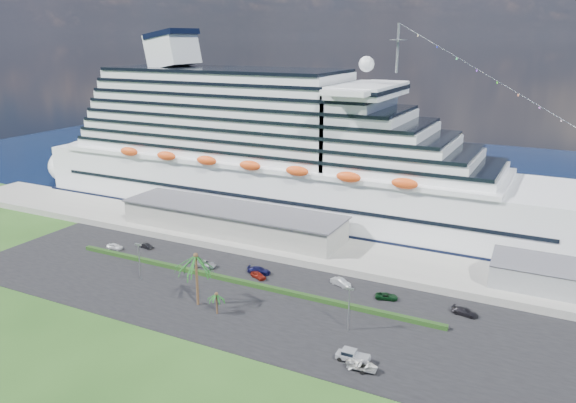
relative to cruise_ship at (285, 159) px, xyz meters
The scene contains 22 objects.
ground 69.56m from the cruise_ship, 71.40° to the right, with size 420.00×420.00×0.00m, color #214416.
asphalt_lot 59.58m from the cruise_ship, 67.89° to the right, with size 140.00×38.00×0.12m, color black.
wharf 35.90m from the cruise_ship, 48.10° to the right, with size 240.00×20.00×1.80m, color gray.
water 71.40m from the cruise_ship, 71.93° to the left, with size 420.00×160.00×0.02m, color black.
cruise_ship is the anchor object (origin of this frame).
terminal_building 26.92m from the cruise_ship, 98.22° to the right, with size 61.00×15.00×6.30m.
port_shed 78.32m from the cruise_ship, 18.08° to the right, with size 24.00×12.31×7.37m.
hedge 52.41m from the cruise_ship, 74.26° to the right, with size 88.00×1.10×0.90m, color black.
lamp_post_left 57.50m from the cruise_ship, 96.59° to the right, with size 1.60×0.35×8.27m.
lamp_post_right 70.64m from the cruise_ship, 53.44° to the right, with size 1.60×0.35×8.27m.
palm_tall 61.56m from the cruise_ship, 79.12° to the right, with size 8.82×8.82×11.13m.
palm_short 65.13m from the cruise_ship, 74.52° to the right, with size 3.53×3.53×4.56m.
parked_car_0 53.47m from the cruise_ship, 118.67° to the right, with size 1.70×4.23×1.44m, color white.
parked_car_1 47.35m from the cruise_ship, 113.78° to the right, with size 1.31×3.77×1.24m, color black.
parked_car_2 46.73m from the cruise_ship, 87.49° to the right, with size 2.45×5.31×1.48m, color #9A9CA2.
parked_car_3 46.86m from the cruise_ship, 70.39° to the right, with size 2.12×5.20×1.51m, color #10113A.
parked_car_4 49.26m from the cruise_ship, 70.05° to the right, with size 1.62×4.03×1.37m, color maroon.
parked_car_5 53.84m from the cruise_ship, 49.63° to the right, with size 1.64×4.69×1.55m, color #999CA0.
parked_car_6 62.16m from the cruise_ship, 43.00° to the right, with size 2.09×4.53×1.26m, color black.
parked_car_7 73.54m from the cruise_ship, 34.54° to the right, with size 1.97×4.84×1.40m, color black.
pickup_truck 81.22m from the cruise_ship, 54.94° to the right, with size 5.61×2.27×1.95m.
boat_trailer 84.02m from the cruise_ship, 54.36° to the right, with size 5.89×3.99×1.67m.
Camera 1 is at (51.27, -77.26, 50.73)m, focal length 35.00 mm.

